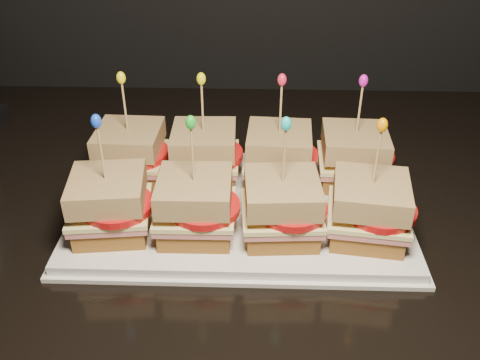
{
  "coord_description": "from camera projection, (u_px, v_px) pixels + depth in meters",
  "views": [
    {
      "loc": [
        0.56,
        0.99,
        1.32
      ],
      "look_at": [
        0.54,
        1.57,
        0.94
      ],
      "focal_mm": 40.0,
      "sensor_mm": 36.0,
      "label": 1
    }
  ],
  "objects": [
    {
      "name": "granite_slab",
      "position": [
        386.0,
        199.0,
        0.79
      ],
      "size": [
        2.53,
        0.74,
        0.03
      ],
      "primitive_type": "cube",
      "color": "black",
      "rests_on": "cabinet"
    },
    {
      "name": "platter",
      "position": [
        240.0,
        209.0,
        0.72
      ],
      "size": [
        0.44,
        0.27,
        0.02
      ],
      "primitive_type": "cube",
      "color": "white",
      "rests_on": "granite_slab"
    },
    {
      "name": "platter_rim",
      "position": [
        240.0,
        212.0,
        0.73
      ],
      "size": [
        0.45,
        0.28,
        0.01
      ],
      "primitive_type": "cube",
      "color": "white",
      "rests_on": "granite_slab"
    },
    {
      "name": "sandwich_0_bread_bot",
      "position": [
        133.0,
        169.0,
        0.77
      ],
      "size": [
        0.09,
        0.09,
        0.02
      ],
      "primitive_type": "cube",
      "rotation": [
        0.0,
        0.0,
        -0.04
      ],
      "color": "brown",
      "rests_on": "platter"
    },
    {
      "name": "sandwich_0_ham",
      "position": [
        132.0,
        160.0,
        0.76
      ],
      "size": [
        0.1,
        0.09,
        0.01
      ],
      "primitive_type": "cube",
      "rotation": [
        0.0,
        0.0,
        -0.04
      ],
      "color": "#B65E5D",
      "rests_on": "sandwich_0_bread_bot"
    },
    {
      "name": "sandwich_0_cheese",
      "position": [
        131.0,
        155.0,
        0.76
      ],
      "size": [
        0.1,
        0.1,
        0.01
      ],
      "primitive_type": "cube",
      "rotation": [
        0.0,
        0.0,
        -0.04
      ],
      "color": "#F6EC93",
      "rests_on": "sandwich_0_ham"
    },
    {
      "name": "sandwich_0_tomato",
      "position": [
        138.0,
        153.0,
        0.75
      ],
      "size": [
        0.09,
        0.09,
        0.01
      ],
      "primitive_type": "cylinder",
      "color": "red",
      "rests_on": "sandwich_0_cheese"
    },
    {
      "name": "sandwich_0_bread_top",
      "position": [
        129.0,
        139.0,
        0.74
      ],
      "size": [
        0.09,
        0.09,
        0.03
      ],
      "primitive_type": "cube",
      "rotation": [
        0.0,
        0.0,
        -0.04
      ],
      "color": "brown",
      "rests_on": "sandwich_0_tomato"
    },
    {
      "name": "sandwich_0_pick",
      "position": [
        125.0,
        109.0,
        0.72
      ],
      "size": [
        0.0,
        0.0,
        0.09
      ],
      "primitive_type": "cylinder",
      "color": "tan",
      "rests_on": "sandwich_0_bread_top"
    },
    {
      "name": "sandwich_0_frill",
      "position": [
        121.0,
        78.0,
        0.69
      ],
      "size": [
        0.01,
        0.01,
        0.02
      ],
      "primitive_type": "ellipsoid",
      "color": "yellow",
      "rests_on": "sandwich_0_pick"
    },
    {
      "name": "sandwich_1_bread_bot",
      "position": [
        205.0,
        170.0,
        0.77
      ],
      "size": [
        0.09,
        0.09,
        0.02
      ],
      "primitive_type": "cube",
      "rotation": [
        0.0,
        0.0,
        0.02
      ],
      "color": "brown",
      "rests_on": "platter"
    },
    {
      "name": "sandwich_1_ham",
      "position": [
        205.0,
        161.0,
        0.76
      ],
      "size": [
        0.1,
        0.09,
        0.01
      ],
      "primitive_type": "cube",
      "rotation": [
        0.0,
        0.0,
        0.02
      ],
      "color": "#B65E5D",
      "rests_on": "sandwich_1_bread_bot"
    },
    {
      "name": "sandwich_1_cheese",
      "position": [
        204.0,
        157.0,
        0.75
      ],
      "size": [
        0.1,
        0.09,
        0.01
      ],
      "primitive_type": "cube",
      "rotation": [
        0.0,
        0.0,
        0.02
      ],
      "color": "#F6EC93",
      "rests_on": "sandwich_1_ham"
    },
    {
      "name": "sandwich_1_tomato",
      "position": [
        212.0,
        154.0,
        0.74
      ],
      "size": [
        0.09,
        0.09,
        0.01
      ],
      "primitive_type": "cylinder",
      "color": "red",
      "rests_on": "sandwich_1_cheese"
    },
    {
      "name": "sandwich_1_bread_top",
      "position": [
        204.0,
        140.0,
        0.74
      ],
      "size": [
        0.09,
        0.09,
        0.03
      ],
      "primitive_type": "cube",
      "rotation": [
        0.0,
        0.0,
        0.02
      ],
      "color": "brown",
      "rests_on": "sandwich_1_tomato"
    },
    {
      "name": "sandwich_1_pick",
      "position": [
        203.0,
        110.0,
        0.71
      ],
      "size": [
        0.0,
        0.0,
        0.09
      ],
      "primitive_type": "cylinder",
      "color": "tan",
      "rests_on": "sandwich_1_bread_top"
    },
    {
      "name": "sandwich_1_frill",
      "position": [
        201.0,
        79.0,
        0.69
      ],
      "size": [
        0.01,
        0.01,
        0.02
      ],
      "primitive_type": "ellipsoid",
      "color": "#E3E90C",
      "rests_on": "sandwich_1_pick"
    },
    {
      "name": "sandwich_2_bread_bot",
      "position": [
        278.0,
        172.0,
        0.76
      ],
      "size": [
        0.09,
        0.09,
        0.02
      ],
      "primitive_type": "cube",
      "rotation": [
        0.0,
        0.0,
        -0.06
      ],
      "color": "brown",
      "rests_on": "platter"
    },
    {
      "name": "sandwich_2_ham",
      "position": [
        278.0,
        162.0,
        0.75
      ],
      "size": [
        0.1,
        0.1,
        0.01
      ],
      "primitive_type": "cube",
      "rotation": [
        0.0,
        0.0,
        -0.06
      ],
      "color": "#B65E5D",
      "rests_on": "sandwich_2_bread_bot"
    },
    {
      "name": "sandwich_2_cheese",
      "position": [
        278.0,
        158.0,
        0.75
      ],
      "size": [
        0.1,
        0.1,
        0.01
      ],
      "primitive_type": "cube",
      "rotation": [
        0.0,
        0.0,
        -0.06
      ],
      "color": "#F6EC93",
      "rests_on": "sandwich_2_ham"
    },
    {
      "name": "sandwich_2_tomato",
      "position": [
        287.0,
        155.0,
        0.74
      ],
      "size": [
        0.09,
        0.09,
        0.01
      ],
      "primitive_type": "cylinder",
      "color": "red",
      "rests_on": "sandwich_2_cheese"
    },
    {
      "name": "sandwich_2_bread_top",
      "position": [
        279.0,
        141.0,
        0.74
      ],
      "size": [
        0.09,
        0.09,
        0.03
      ],
      "primitive_type": "cube",
      "rotation": [
        0.0,
        0.0,
        -0.06
      ],
      "color": "brown",
      "rests_on": "sandwich_2_tomato"
    },
    {
      "name": "sandwich_2_pick",
      "position": [
        281.0,
        111.0,
        0.71
      ],
      "size": [
        0.0,
        0.0,
        0.09
      ],
      "primitive_type": "cylinder",
      "color": "tan",
      "rests_on": "sandwich_2_bread_top"
    },
    {
      "name": "sandwich_2_frill",
      "position": [
        282.0,
        80.0,
        0.69
      ],
      "size": [
        0.01,
        0.01,
        0.02
      ],
      "primitive_type": "ellipsoid",
      "color": "red",
      "rests_on": "sandwich_2_pick"
    },
    {
      "name": "sandwich_3_bread_bot",
      "position": [
        351.0,
        173.0,
        0.76
      ],
      "size": [
        0.09,
        0.09,
        0.02
      ],
      "primitive_type": "cube",
      "rotation": [
        0.0,
        0.0,
        -0.04
      ],
      "color": "brown",
      "rests_on": "platter"
    },
    {
      "name": "sandwich_3_ham",
      "position": [
        352.0,
        163.0,
        0.75
      ],
      "size": [
        0.1,
        0.09,
        0.01
      ],
      "primitive_type": "cube",
      "rotation": [
        0.0,
        0.0,
        -0.04
      ],
      "color": "#B65E5D",
      "rests_on": "sandwich_3_bread_bot"
    },
    {
      "name": "sandwich_3_cheese",
      "position": [
        353.0,
        159.0,
        0.75
      ],
      "size": [
        0.1,
        0.1,
        0.01
      ],
      "primitive_type": "cube",
      "rotation": [
        0.0,
        0.0,
        -0.04
      ],
      "color": "#F6EC93",
      "rests_on": "sandwich_3_ham"
    },
    {
      "name": "sandwich_3_tomato",
      "position": [
        363.0,
        157.0,
        0.74
      ],
      "size": [
        0.09,
        0.09,
        0.01
      ],
      "primitive_type": "cylinder",
      "color": "red",
      "rests_on": "sandwich_3_cheese"
    },
    {
      "name": "sandwich_3_bread_top",
      "position": [
        355.0,
        142.0,
        0.73
      ],
      "size": [
        0.09,
        0.09,
        0.03
      ],
      "primitive_type": "cube",
      "rotation": [
        0.0,
        0.0,
        -0.04
      ],
      "color": "brown",
      "rests_on": "sandwich_3_tomato"
    },
    {
      "name": "sandwich_3_pick",
      "position": [
        359.0,
        113.0,
        0.71
      ],
      "size": [
        0.0,
        0.0,
        0.09
      ],
      "primitive_type": "cylinder",
      "color": "tan",
      "rests_on": "sandwich_3_bread_top"
    },
    {
      "name": "sandwich_3_frill",
      "position": [
        363.0,
        81.0,
        0.68
      ],
      "size": [
        0.01,
        0.01,
        0.02
      ],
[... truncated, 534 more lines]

